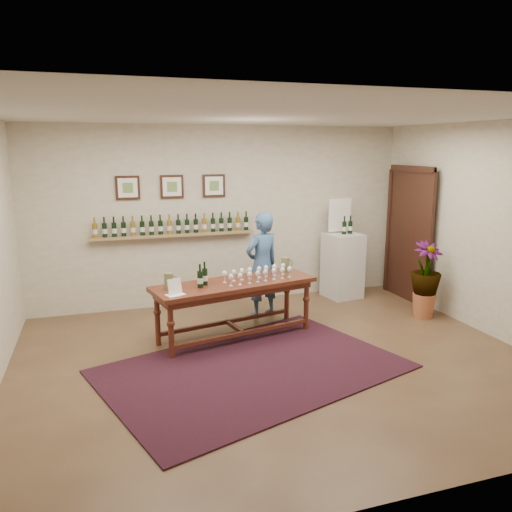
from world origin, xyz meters
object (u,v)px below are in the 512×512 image
object	(u,v)px
display_pedestal	(343,266)
tasting_table	(235,290)
person	(262,265)
potted_plant	(426,280)

from	to	relation	value
display_pedestal	tasting_table	bearing A→B (deg)	-150.71
tasting_table	person	distance (m)	0.94
tasting_table	display_pedestal	xyz separation A→B (m)	(2.20, 1.24, -0.11)
person	display_pedestal	bearing A→B (deg)	178.20
tasting_table	display_pedestal	size ratio (longest dim) A/B	2.09
potted_plant	person	world-z (taller)	person
tasting_table	display_pedestal	bearing A→B (deg)	17.29
potted_plant	person	size ratio (longest dim) A/B	0.63
tasting_table	person	bearing A→B (deg)	37.03
display_pedestal	person	bearing A→B (deg)	-161.45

